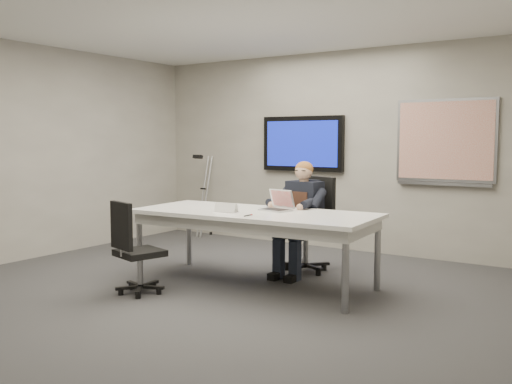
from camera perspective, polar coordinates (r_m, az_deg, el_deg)
The scene contains 14 objects.
floor at distance 5.86m, azimuth -5.30°, elevation -10.21°, with size 6.00×6.00×0.02m, color #333335.
ceiling at distance 5.78m, azimuth -5.54°, elevation 17.60°, with size 6.00×6.00×0.02m, color white.
wall_back at distance 8.20m, azimuth 7.92°, elevation 4.10°, with size 6.00×0.02×2.80m, color gray.
wall_left at distance 7.89m, azimuth -22.64°, elevation 3.69°, with size 0.02×6.00×2.80m, color gray.
conference_table at distance 6.08m, azimuth -0.16°, elevation -2.80°, with size 2.66×1.24×0.80m.
tv_display at distance 8.38m, azimuth 4.68°, elevation 4.84°, with size 1.30×0.09×0.80m.
whiteboard at distance 7.63m, azimuth 18.42°, elevation 4.77°, with size 1.25×0.08×1.10m.
office_chair_far at distance 6.81m, azimuth 5.32°, elevation -5.01°, with size 0.70×0.70×1.12m.
office_chair_near at distance 5.94m, azimuth -11.87°, elevation -7.16°, with size 0.56×0.56×0.95m.
seated_person at distance 6.57m, azimuth 4.15°, elevation -3.79°, with size 0.43×0.74×1.31m.
crutch at distance 9.22m, azimuth -5.18°, elevation -0.26°, with size 0.18×0.40×1.35m, color #A8AAAF, non-canonical shape.
laptop at distance 6.16m, azimuth 2.22°, elevation -1.33°, with size 0.34×0.34×0.22m.
name_tent at distance 6.01m, azimuth -2.99°, elevation -1.56°, with size 0.24×0.07×0.10m, color white, non-canonical shape.
pen at distance 5.71m, azimuth -0.78°, elevation -2.34°, with size 0.01×0.01×0.15m, color black.
Camera 1 is at (3.56, -4.39, 1.57)m, focal length 40.00 mm.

